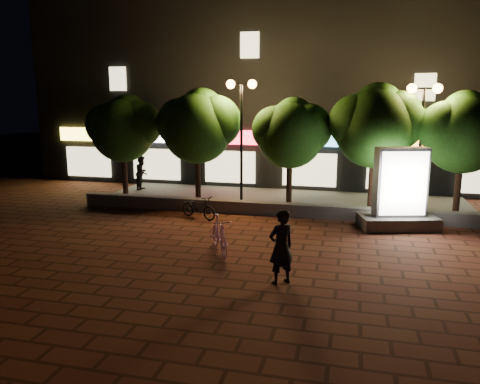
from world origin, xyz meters
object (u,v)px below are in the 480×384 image
(street_lamp_right, at_px, (423,115))
(tree_far_right, at_px, (465,130))
(tree_far_left, at_px, (124,126))
(scooter_parked, at_px, (199,207))
(street_lamp_left, at_px, (241,110))
(tree_mid, at_px, (292,131))
(tree_right, at_px, (376,123))
(tree_left, at_px, (199,124))
(pedestrian, at_px, (142,173))
(ad_kiosk, at_px, (399,196))
(rider, at_px, (281,247))
(scooter_pink, at_px, (219,235))

(street_lamp_right, bearing_deg, tree_far_right, 9.61)
(tree_far_left, xyz_separation_m, scooter_parked, (4.33, -2.63, -2.85))
(street_lamp_left, distance_m, street_lamp_right, 7.00)
(tree_mid, bearing_deg, tree_right, 0.00)
(tree_mid, height_order, street_lamp_right, street_lamp_right)
(tree_left, relative_size, pedestrian, 2.92)
(tree_left, relative_size, tree_mid, 1.09)
(street_lamp_right, height_order, scooter_parked, street_lamp_right)
(ad_kiosk, height_order, rider, ad_kiosk)
(pedestrian, bearing_deg, rider, -143.17)
(scooter_parked, bearing_deg, tree_left, 41.96)
(tree_mid, distance_m, tree_far_right, 6.50)
(tree_right, distance_m, street_lamp_right, 1.70)
(tree_mid, xyz_separation_m, rider, (0.87, -8.18, -2.27))
(ad_kiosk, bearing_deg, tree_left, 164.66)
(tree_far_right, bearing_deg, pedestrian, 172.89)
(street_lamp_left, xyz_separation_m, street_lamp_right, (7.00, 0.00, -0.13))
(tree_right, height_order, rider, tree_right)
(ad_kiosk, bearing_deg, street_lamp_right, 67.47)
(scooter_pink, xyz_separation_m, rider, (2.13, -1.86, 0.39))
(tree_left, distance_m, tree_mid, 4.00)
(scooter_parked, bearing_deg, pedestrian, 69.59)
(tree_left, bearing_deg, scooter_parked, -72.47)
(tree_far_left, xyz_separation_m, scooter_pink, (6.24, -6.32, -2.74))
(tree_mid, bearing_deg, street_lamp_right, -3.04)
(tree_right, xyz_separation_m, rider, (-2.44, -8.18, -2.62))
(tree_mid, bearing_deg, pedestrian, 166.95)
(tree_right, xyz_separation_m, tree_far_right, (3.20, -0.00, -0.20))
(scooter_parked, bearing_deg, ad_kiosk, -62.45)
(street_lamp_left, distance_m, scooter_pink, 7.02)
(street_lamp_left, relative_size, street_lamp_right, 1.04)
(scooter_pink, bearing_deg, scooter_parked, 88.13)
(tree_far_left, xyz_separation_m, tree_right, (10.80, 0.00, 0.27))
(tree_far_left, relative_size, tree_far_right, 0.97)
(pedestrian, bearing_deg, tree_right, -102.70)
(scooter_parked, height_order, pedestrian, pedestrian)
(tree_left, xyz_separation_m, tree_right, (7.30, 0.00, 0.12))
(tree_left, distance_m, tree_far_right, 10.50)
(ad_kiosk, bearing_deg, street_lamp_left, 162.36)
(tree_far_left, height_order, ad_kiosk, tree_far_left)
(tree_mid, relative_size, scooter_pink, 2.43)
(street_lamp_left, height_order, scooter_parked, street_lamp_left)
(tree_far_left, xyz_separation_m, tree_far_right, (14.00, 0.00, 0.08))
(tree_mid, bearing_deg, rider, -83.93)
(ad_kiosk, height_order, scooter_pink, ad_kiosk)
(tree_mid, xyz_separation_m, tree_right, (3.31, 0.00, 0.35))
(tree_right, bearing_deg, scooter_parked, -157.91)
(tree_right, bearing_deg, scooter_pink, -125.86)
(tree_mid, distance_m, street_lamp_left, 2.22)
(tree_right, bearing_deg, rider, -106.59)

